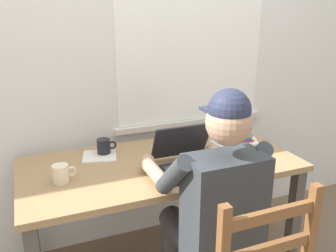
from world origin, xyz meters
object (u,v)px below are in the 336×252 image
seated_person (212,202)px  desk (160,176)px  book_stack_main (235,137)px  coffee_mug_dark (104,147)px  coffee_mug_white (61,174)px  laptop (189,158)px  computer_mouse (230,161)px

seated_person → desk: bearing=101.2°
desk → book_stack_main: book_stack_main is taller
desk → seated_person: size_ratio=1.23×
seated_person → coffee_mug_dark: size_ratio=10.74×
desk → coffee_mug_white: size_ratio=12.97×
seated_person → coffee_mug_dark: (-0.35, 0.66, 0.09)m
desk → laptop: (0.11, -0.13, 0.14)m
computer_mouse → coffee_mug_dark: bearing=147.8°
seated_person → coffee_mug_white: bearing=148.0°
laptop → coffee_mug_white: (-0.65, 0.08, -0.01)m
desk → coffee_mug_dark: bearing=140.9°
desk → book_stack_main: size_ratio=7.09×
coffee_mug_white → coffee_mug_dark: coffee_mug_dark is taller
seated_person → computer_mouse: size_ratio=12.28×
coffee_mug_white → coffee_mug_dark: 0.38m
seated_person → laptop: 0.33m
seated_person → laptop: seated_person is taller
book_stack_main → laptop: bearing=-152.6°
seated_person → coffee_mug_dark: seated_person is taller
coffee_mug_white → coffee_mug_dark: bearing=44.2°
coffee_mug_white → seated_person: bearing=-32.0°
book_stack_main → seated_person: bearing=-130.3°
laptop → book_stack_main: (0.43, 0.22, -0.01)m
laptop → book_stack_main: 0.48m
coffee_mug_dark → book_stack_main: (0.80, -0.12, -0.01)m
laptop → coffee_mug_dark: (-0.38, 0.34, -0.00)m
desk → laptop: bearing=-48.1°
laptop → coffee_mug_dark: bearing=137.9°
book_stack_main → computer_mouse: bearing=-126.3°
desk → computer_mouse: (0.35, -0.17, 0.11)m
coffee_mug_white → computer_mouse: bearing=-7.7°
coffee_mug_dark → coffee_mug_white: bearing=-135.8°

